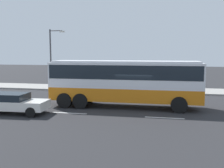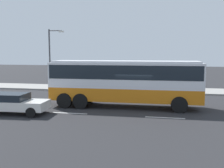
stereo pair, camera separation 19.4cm
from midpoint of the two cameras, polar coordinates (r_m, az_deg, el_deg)
ground_plane at (r=18.83m, az=4.79°, el=-5.26°), size 120.00×120.00×0.00m
sidewalk_curb at (r=27.45m, az=6.87°, el=-1.28°), size 80.00×4.00×0.15m
lane_centreline at (r=16.44m, az=2.07°, el=-7.03°), size 31.71×0.16×0.01m
coach_bus at (r=18.71m, az=2.53°, el=1.20°), size 10.86×2.74×3.39m
car_white_minivan at (r=18.04m, az=-21.37°, el=-3.89°), size 4.40×2.03×1.34m
pedestrian_near_curb at (r=26.73m, az=13.35°, el=0.66°), size 0.32×0.32×1.70m
pedestrian_at_crossing at (r=27.82m, az=-3.40°, el=0.99°), size 0.32×0.32×1.65m
street_lamp at (r=28.03m, az=-13.51°, el=6.35°), size 1.69×0.24×6.26m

